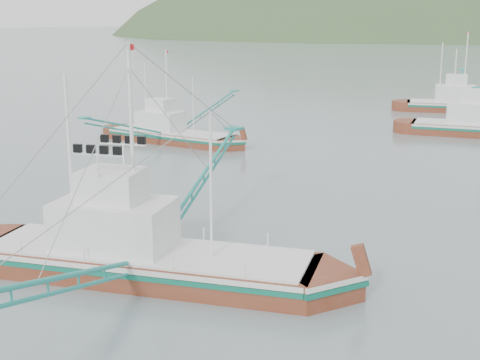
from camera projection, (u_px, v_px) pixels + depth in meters
The scene contains 5 objects.
ground at pixel (164, 268), 32.20m from camera, with size 1200.00×1200.00×0.00m, color slate.
main_boat at pixel (143, 229), 30.52m from camera, with size 16.20×27.40×11.56m.
bg_boat_left at pixel (170, 128), 63.99m from camera, with size 13.18×23.21×9.43m.
bg_boat_extra at pixel (466, 95), 84.10m from camera, with size 14.97×25.27×10.71m.
headland_left at pixel (357, 36), 415.87m from camera, with size 448.00×308.00×210.00m, color #334D28.
Camera 1 is at (21.34, -21.76, 11.81)m, focal length 50.00 mm.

